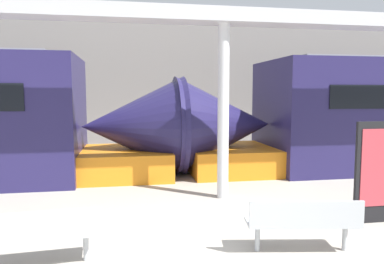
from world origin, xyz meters
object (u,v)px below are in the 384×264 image
(poster_board, at_px, (383,172))
(support_column_near, at_px, (223,112))
(bench_far, at_px, (25,233))
(bench_near, at_px, (303,220))

(poster_board, height_order, support_column_near, support_column_near)
(bench_far, distance_m, poster_board, 5.54)
(bench_near, relative_size, poster_board, 0.92)
(support_column_near, bearing_deg, poster_board, -40.48)
(bench_far, bearing_deg, poster_board, 3.96)
(support_column_near, bearing_deg, bench_far, -139.60)
(poster_board, bearing_deg, bench_near, -153.64)
(bench_near, height_order, bench_far, same)
(bench_far, relative_size, support_column_near, 0.50)
(bench_near, distance_m, bench_far, 3.58)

